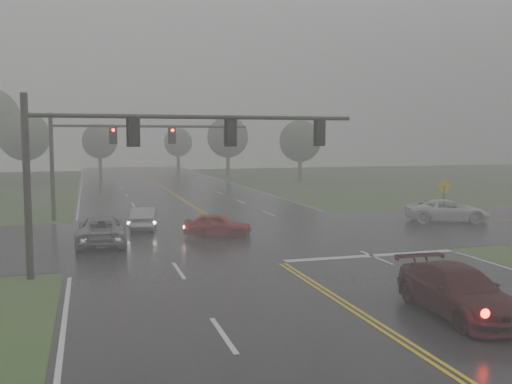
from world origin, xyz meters
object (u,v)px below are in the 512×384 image
object	(u,v)px
sedan_maroon	(458,315)
pickup_white	(447,222)
car_grey	(102,245)
signal_gantry_near	(138,148)
sedan_silver	(144,229)
sedan_red	(218,237)
signal_gantry_far	(117,145)

from	to	relation	value
sedan_maroon	pickup_white	distance (m)	20.57
car_grey	pickup_white	size ratio (longest dim) A/B	1.00
car_grey	signal_gantry_near	xyz separation A→B (m)	(1.37, -6.60, 5.03)
sedan_silver	car_grey	size ratio (longest dim) A/B	0.77
sedan_maroon	sedan_silver	bearing A→B (deg)	114.12
sedan_maroon	signal_gantry_near	bearing A→B (deg)	138.58
sedan_maroon	sedan_silver	world-z (taller)	sedan_maroon
signal_gantry_near	sedan_red	bearing A→B (deg)	56.22
sedan_silver	pickup_white	xyz separation A→B (m)	(19.19, -2.66, 0.00)
sedan_maroon	sedan_red	world-z (taller)	sedan_maroon
sedan_red	pickup_white	xyz separation A→B (m)	(15.51, 1.18, 0.00)
pickup_white	signal_gantry_far	world-z (taller)	signal_gantry_far
sedan_silver	signal_gantry_near	size ratio (longest dim) A/B	0.30
signal_gantry_far	signal_gantry_near	bearing A→B (deg)	-89.77
signal_gantry_near	signal_gantry_far	bearing A→B (deg)	90.23
sedan_silver	pickup_white	world-z (taller)	pickup_white
sedan_maroon	signal_gantry_near	xyz separation A→B (m)	(-8.83, 8.61, 5.03)
sedan_maroon	sedan_red	xyz separation A→B (m)	(-3.99, 15.85, 0.00)
sedan_silver	pickup_white	distance (m)	19.37
sedan_silver	signal_gantry_near	bearing A→B (deg)	93.07
sedan_maroon	car_grey	size ratio (longest dim) A/B	0.98
pickup_white	signal_gantry_far	bearing A→B (deg)	88.49
pickup_white	signal_gantry_near	world-z (taller)	signal_gantry_near
sedan_maroon	signal_gantry_near	distance (m)	13.32
car_grey	signal_gantry_far	size ratio (longest dim) A/B	0.39
sedan_maroon	car_grey	bearing A→B (deg)	126.72
car_grey	signal_gantry_near	size ratio (longest dim) A/B	0.39
sedan_maroon	signal_gantry_far	size ratio (longest dim) A/B	0.38
car_grey	signal_gantry_far	distance (m)	10.93
signal_gantry_near	signal_gantry_far	size ratio (longest dim) A/B	1.02
sedan_red	car_grey	xyz separation A→B (m)	(-6.22, -0.64, 0.00)
sedan_maroon	signal_gantry_near	world-z (taller)	signal_gantry_near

